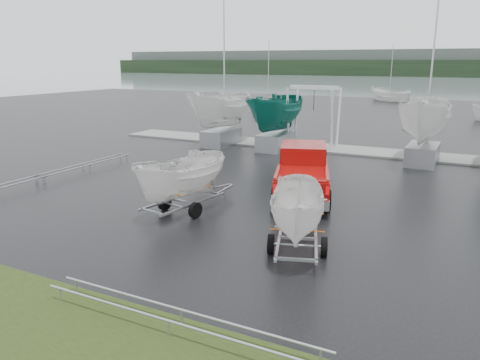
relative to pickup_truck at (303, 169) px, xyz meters
The scene contains 16 objects.
ground_plane 3.62m from the pickup_truck, 143.46° to the right, with size 120.00×120.00×0.00m, color black.
lake 97.99m from the pickup_truck, 91.62° to the left, with size 300.00×300.00×0.00m, color gray.
dock 11.34m from the pickup_truck, 104.22° to the left, with size 30.00×3.00×0.12m, color gray.
treeline 167.98m from the pickup_truck, 90.95° to the left, with size 300.00×8.00×6.00m, color black.
far_hill 176.01m from the pickup_truck, 90.90° to the left, with size 300.00×6.00×10.00m, color #4C5651.
pickup_truck is the anchor object (origin of this frame).
trailer_hitched 6.81m from the pickup_truck, 71.52° to the right, with size 2.26×3.79×4.81m.
trailer_parked 5.90m from the pickup_truck, 124.13° to the right, with size 2.01×3.74×5.16m.
boat_hoist 11.51m from the pickup_truck, 106.31° to the left, with size 3.30×2.18×4.12m.
keelboat_0 13.15m from the pickup_truck, 135.52° to the left, with size 2.67×3.20×10.85m.
keelboat_1 10.87m from the pickup_truck, 119.20° to the left, with size 2.51×3.20×7.76m.
keelboat_2 10.31m from the pickup_truck, 65.90° to the left, with size 2.69×3.20×10.86m.
mast_rack_0 11.84m from the pickup_truck, behind, with size 0.56×6.50×0.06m.
mast_rack_2 11.64m from the pickup_truck, 83.95° to the right, with size 7.00×0.56×0.06m.
moored_boat_0 34.59m from the pickup_truck, 116.25° to the left, with size 2.48×2.54×11.20m.
moored_boat_1 52.78m from the pickup_truck, 95.85° to the left, with size 4.13×4.12×11.86m.
Camera 1 is at (9.40, -16.95, 5.71)m, focal length 35.00 mm.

